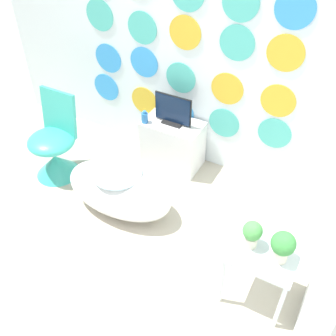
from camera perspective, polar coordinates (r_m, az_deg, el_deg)
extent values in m
plane|color=#BCB29E|center=(3.27, -14.47, -16.84)|extent=(12.00, 12.00, 0.00)
cube|color=white|center=(3.71, 2.65, 18.43)|extent=(4.25, 0.04, 2.60)
cylinder|color=#3899E5|center=(4.46, -8.93, 11.49)|extent=(0.31, 0.01, 0.31)
cylinder|color=gold|center=(4.23, -3.43, 9.71)|extent=(0.31, 0.01, 0.31)
cylinder|color=#3899E5|center=(4.06, 1.74, 8.11)|extent=(0.31, 0.01, 0.31)
cylinder|color=#4CBFB2|center=(3.90, 8.12, 6.47)|extent=(0.31, 0.01, 0.31)
cylinder|color=#4CBFB2|center=(3.77, 15.18, 4.87)|extent=(0.31, 0.01, 0.31)
cylinder|color=#3899E5|center=(4.27, -8.67, 15.45)|extent=(0.31, 0.01, 0.31)
cylinder|color=#3899E5|center=(4.02, -3.50, 15.05)|extent=(0.31, 0.01, 0.31)
cylinder|color=#4CBFB2|center=(3.87, 1.85, 12.93)|extent=(0.31, 0.01, 0.31)
cylinder|color=gold|center=(3.70, 8.57, 11.28)|extent=(0.31, 0.01, 0.31)
cylinder|color=gold|center=(3.59, 15.67, 9.34)|extent=(0.31, 0.01, 0.31)
cylinder|color=#4CBFB2|center=(4.13, -9.89, 21.01)|extent=(0.31, 0.01, 0.31)
cylinder|color=#4CBFB2|center=(3.89, -3.77, 19.62)|extent=(0.31, 0.01, 0.31)
cylinder|color=gold|center=(3.67, 2.50, 19.00)|extent=(0.31, 0.01, 0.31)
cylinder|color=#4CBFB2|center=(3.50, 9.98, 17.42)|extent=(0.31, 0.01, 0.31)
cylinder|color=gold|center=(3.41, 16.68, 15.65)|extent=(0.31, 0.01, 0.31)
cylinder|color=#4CBFB2|center=(3.39, 10.50, 22.56)|extent=(0.31, 0.01, 0.31)
cylinder|color=#3899E5|center=(3.28, 17.95, 21.11)|extent=(0.31, 0.01, 0.31)
ellipsoid|color=white|center=(3.60, -7.13, -3.15)|extent=(1.04, 0.54, 0.44)
cylinder|color=#B2DBEA|center=(3.47, -7.40, -0.74)|extent=(0.44, 0.44, 0.01)
cone|color=#38B2A3|center=(4.17, -15.83, 0.48)|extent=(0.44, 0.44, 0.22)
ellipsoid|color=#38B2A3|center=(3.99, -16.58, 3.74)|extent=(0.46, 0.46, 0.16)
cube|color=#38B2A3|center=(3.97, -15.56, 7.73)|extent=(0.39, 0.10, 0.46)
cube|color=silver|center=(4.05, 0.67, 3.55)|extent=(0.60, 0.36, 0.51)
cube|color=white|center=(3.88, -0.50, 3.29)|extent=(0.51, 0.01, 0.14)
cube|color=black|center=(3.90, 0.70, 6.66)|extent=(0.20, 0.12, 0.02)
cube|color=black|center=(3.82, 0.76, 8.54)|extent=(0.39, 0.01, 0.30)
cube|color=#0F1E38|center=(3.82, 0.69, 8.47)|extent=(0.37, 0.01, 0.28)
cylinder|color=#2D72B7|center=(3.90, -3.40, 7.30)|extent=(0.07, 0.07, 0.10)
cylinder|color=#2D72B7|center=(3.86, -3.44, 8.09)|extent=(0.04, 0.04, 0.02)
cube|color=silver|center=(2.82, 13.68, -11.96)|extent=(0.47, 0.39, 0.02)
cylinder|color=silver|center=(2.95, 7.83, -15.98)|extent=(0.03, 0.03, 0.49)
cylinder|color=silver|center=(2.92, 15.88, -18.84)|extent=(0.03, 0.03, 0.49)
cylinder|color=silver|center=(3.15, 10.23, -11.32)|extent=(0.03, 0.03, 0.49)
cylinder|color=silver|center=(3.12, 17.65, -13.88)|extent=(0.03, 0.03, 0.49)
cylinder|color=beige|center=(2.80, 11.88, -10.28)|extent=(0.09, 0.09, 0.09)
sphere|color=#4C9E4C|center=(2.72, 12.18, -8.90)|extent=(0.14, 0.14, 0.14)
cylinder|color=beige|center=(2.77, 15.95, -12.01)|extent=(0.10, 0.10, 0.09)
sphere|color=#3D8E42|center=(2.68, 16.41, -10.47)|extent=(0.17, 0.17, 0.17)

